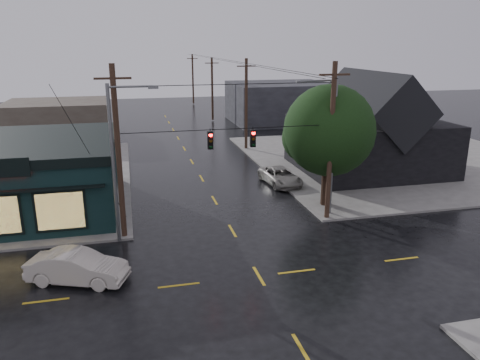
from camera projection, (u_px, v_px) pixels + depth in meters
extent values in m
plane|color=black|center=(259.00, 276.00, 23.38)|extent=(160.00, 160.00, 0.00)
cube|color=#62605C|center=(397.00, 159.00, 46.52)|extent=(28.00, 28.00, 0.15)
cube|color=black|center=(368.00, 145.00, 41.94)|extent=(12.00, 11.00, 4.50)
cylinder|color=black|center=(327.00, 178.00, 32.76)|extent=(0.70, 0.70, 3.90)
sphere|color=black|center=(329.00, 130.00, 31.80)|extent=(6.26, 6.26, 6.26)
cylinder|color=black|center=(230.00, 129.00, 27.65)|extent=(13.00, 0.04, 0.04)
cube|color=#40352E|center=(59.00, 119.00, 56.87)|extent=(12.00, 10.00, 4.40)
cube|color=#232327|center=(280.00, 102.00, 68.14)|extent=(14.00, 12.00, 5.60)
imported|color=beige|center=(77.00, 267.00, 22.58)|extent=(5.08, 3.28, 1.58)
imported|color=gray|center=(280.00, 176.00, 38.24)|extent=(2.78, 5.15, 1.37)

